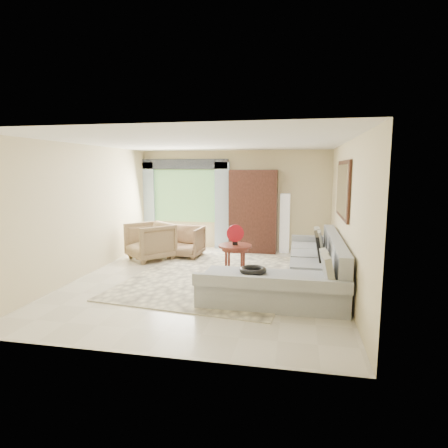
% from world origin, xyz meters
% --- Properties ---
extents(ground, '(6.00, 6.00, 0.00)m').
position_xyz_m(ground, '(0.00, 0.00, 0.00)').
color(ground, silver).
rests_on(ground, ground).
extents(area_rug, '(3.42, 4.31, 0.02)m').
position_xyz_m(area_rug, '(0.07, 0.30, 0.01)').
color(area_rug, '#F7EEC3').
rests_on(area_rug, ground).
extents(sectional_sofa, '(2.30, 3.46, 0.90)m').
position_xyz_m(sectional_sofa, '(1.78, -0.18, 0.28)').
color(sectional_sofa, '#A9ADB2').
rests_on(sectional_sofa, ground).
extents(tv_screen, '(0.14, 0.74, 0.48)m').
position_xyz_m(tv_screen, '(2.05, 0.11, 0.72)').
color(tv_screen, black).
rests_on(tv_screen, sectional_sofa).
extents(garden_hose, '(0.43, 0.43, 0.09)m').
position_xyz_m(garden_hose, '(1.00, -1.08, 0.55)').
color(garden_hose, black).
rests_on(garden_hose, sectional_sofa).
extents(coffee_table, '(0.65, 0.65, 0.65)m').
position_xyz_m(coffee_table, '(0.48, 0.29, 0.34)').
color(coffee_table, '#541D16').
rests_on(coffee_table, ground).
extents(red_disc, '(0.33, 0.13, 0.34)m').
position_xyz_m(red_disc, '(0.48, 0.29, 0.88)').
color(red_disc, '#A4101B').
rests_on(red_disc, coffee_table).
extents(armchair_left, '(1.33, 1.33, 0.87)m').
position_xyz_m(armchair_left, '(-1.73, 1.36, 0.43)').
color(armchair_left, '#937550').
rests_on(armchair_left, ground).
extents(armchair_right, '(0.85, 0.87, 0.75)m').
position_xyz_m(armchair_right, '(-0.99, 1.76, 0.37)').
color(armchair_right, '#8D734D').
rests_on(armchair_right, ground).
extents(potted_plant, '(0.51, 0.45, 0.56)m').
position_xyz_m(potted_plant, '(-2.12, 2.31, 0.28)').
color(potted_plant, '#999999').
rests_on(potted_plant, ground).
extents(armoire, '(1.20, 0.55, 2.10)m').
position_xyz_m(armoire, '(0.55, 2.72, 1.05)').
color(armoire, black).
rests_on(armoire, ground).
extents(floor_lamp, '(0.24, 0.24, 1.50)m').
position_xyz_m(floor_lamp, '(1.35, 2.78, 0.75)').
color(floor_lamp, silver).
rests_on(floor_lamp, ground).
extents(window, '(1.80, 0.04, 1.40)m').
position_xyz_m(window, '(-1.35, 2.97, 1.40)').
color(window, '#669E59').
rests_on(window, wall_back).
extents(curtain_left, '(0.40, 0.08, 2.30)m').
position_xyz_m(curtain_left, '(-2.40, 2.88, 1.15)').
color(curtain_left, '#9EB7CC').
rests_on(curtain_left, ground).
extents(curtain_right, '(0.40, 0.08, 2.30)m').
position_xyz_m(curtain_right, '(-0.30, 2.88, 1.15)').
color(curtain_right, '#9EB7CC').
rests_on(curtain_right, ground).
extents(valance, '(2.40, 0.12, 0.26)m').
position_xyz_m(valance, '(-1.35, 2.90, 2.25)').
color(valance, '#1E232D').
rests_on(valance, wall_back).
extents(wall_mirror, '(0.05, 1.70, 1.05)m').
position_xyz_m(wall_mirror, '(2.46, 0.35, 1.75)').
color(wall_mirror, black).
rests_on(wall_mirror, wall_right).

